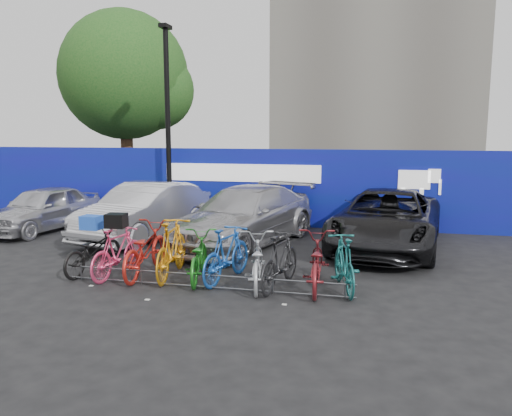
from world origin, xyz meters
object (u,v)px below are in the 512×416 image
(bike_rack, at_px, (205,281))
(bike_5, at_px, (227,254))
(lamppost, at_px, (168,120))
(bike_0, at_px, (93,251))
(car_1, at_px, (146,211))
(tree, at_px, (130,79))
(bike_4, at_px, (198,257))
(bike_1, at_px, (118,252))
(bike_7, at_px, (280,261))
(car_3, at_px, (387,220))
(bike_6, at_px, (256,261))
(bike_3, at_px, (172,249))
(car_0, at_px, (43,208))
(bike_8, at_px, (316,262))
(bike_2, at_px, (145,250))
(bike_9, at_px, (344,263))
(car_2, at_px, (244,216))

(bike_rack, height_order, bike_5, bike_5)
(lamppost, height_order, bike_0, lamppost)
(bike_rack, bearing_deg, car_1, 127.67)
(tree, relative_size, bike_4, 4.28)
(bike_1, height_order, bike_7, bike_7)
(bike_rack, xyz_separation_m, bike_7, (1.36, 0.39, 0.37))
(lamppost, height_order, bike_7, lamppost)
(car_3, bearing_deg, car_1, -170.14)
(bike_rack, height_order, bike_7, bike_7)
(bike_6, bearing_deg, bike_7, 168.45)
(bike_3, bearing_deg, car_0, -38.69)
(bike_4, bearing_deg, bike_1, -6.66)
(bike_7, bearing_deg, bike_8, -159.95)
(bike_1, distance_m, bike_2, 0.55)
(bike_3, distance_m, bike_8, 2.92)
(bike_4, bearing_deg, car_0, -42.68)
(lamppost, height_order, car_1, lamppost)
(bike_9, bearing_deg, car_0, -36.85)
(car_3, bearing_deg, tree, 155.54)
(bike_3, xyz_separation_m, bike_8, (2.92, -0.10, -0.07))
(car_0, distance_m, car_2, 6.32)
(lamppost, distance_m, car_0, 4.57)
(bike_8, bearing_deg, car_2, -61.00)
(car_0, relative_size, bike_6, 2.07)
(car_0, height_order, bike_3, car_0)
(bike_0, distance_m, bike_8, 4.67)
(bike_1, bearing_deg, bike_2, -147.89)
(bike_1, bearing_deg, tree, -56.87)
(bike_9, bearing_deg, car_2, -64.80)
(car_3, height_order, bike_6, car_3)
(tree, height_order, car_3, tree)
(tree, height_order, car_2, tree)
(bike_3, bearing_deg, bike_2, -6.03)
(bike_3, bearing_deg, bike_4, 167.34)
(lamppost, distance_m, bike_2, 6.29)
(bike_0, bearing_deg, bike_rack, 176.71)
(bike_0, bearing_deg, bike_7, -173.76)
(bike_8, relative_size, bike_9, 1.13)
(bike_4, bearing_deg, bike_9, 168.17)
(bike_9, bearing_deg, bike_0, -14.83)
(bike_3, xyz_separation_m, bike_5, (1.16, -0.00, -0.05))
(car_0, distance_m, bike_3, 6.72)
(car_2, relative_size, bike_7, 2.92)
(tree, relative_size, car_3, 1.47)
(car_3, bearing_deg, bike_3, -132.15)
(bike_6, distance_m, bike_9, 1.65)
(car_1, xyz_separation_m, bike_9, (5.62, -3.47, -0.24))
(bike_2, relative_size, bike_6, 1.09)
(car_0, relative_size, bike_1, 2.30)
(car_2, distance_m, bike_9, 4.37)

